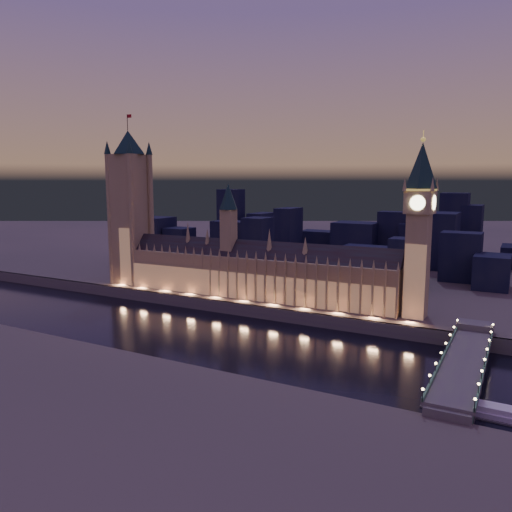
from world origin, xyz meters
The scene contains 9 objects.
ground_plane centered at (0.00, 0.00, 0.00)m, with size 2000.00×2000.00×0.00m, color black.
north_bank centered at (0.00, 520.00, 4.00)m, with size 2000.00×960.00×8.00m, color #3E3B3B.
embankment_wall centered at (0.00, 41.00, 4.00)m, with size 2000.00×2.50×8.00m, color #514456.
palace_of_westminster centered at (-1.47, 61.74, 26.37)m, with size 202.00×24.43×78.00m.
victoria_tower centered at (-110.00, 61.93, 72.53)m, with size 31.68×31.68×129.72m.
elizabeth_tower centered at (108.00, 61.92, 68.06)m, with size 18.00×18.00×107.75m.
westminster_bridge centered at (142.38, -3.45, 5.99)m, with size 17.99×113.00×15.90m.
river_boat centered at (154.18, -37.38, 1.56)m, with size 47.66×11.94×4.50m.
city_backdrop centered at (37.08, 247.06, 30.49)m, with size 450.85×215.63×69.26m.
Camera 1 is at (161.14, -234.70, 87.71)m, focal length 35.00 mm.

